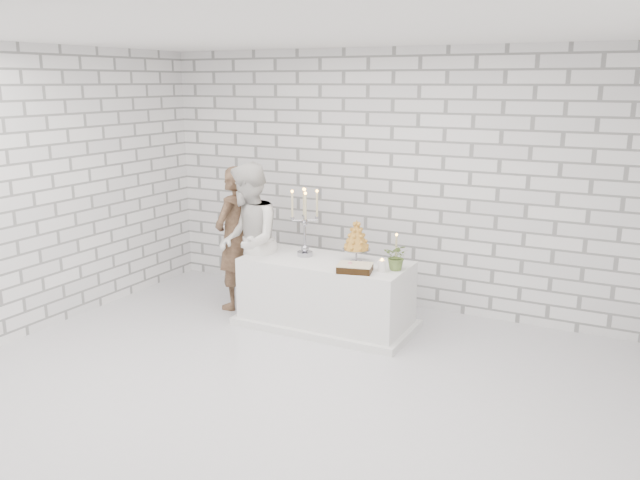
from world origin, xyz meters
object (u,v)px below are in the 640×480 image
(cake_table, at_px, (326,293))
(bride, at_px, (248,242))
(candelabra, at_px, (305,222))
(groom, at_px, (235,238))
(croquembouche, at_px, (356,241))

(cake_table, xyz_separation_m, bride, (-0.91, -0.12, 0.51))
(bride, height_order, candelabra, bride)
(candelabra, bearing_deg, groom, 178.27)
(bride, distance_m, candelabra, 0.69)
(groom, distance_m, bride, 0.39)
(cake_table, relative_size, candelabra, 2.38)
(cake_table, bearing_deg, candelabra, 169.05)
(cake_table, distance_m, bride, 1.05)
(cake_table, xyz_separation_m, candelabra, (-0.29, 0.06, 0.75))
(groom, xyz_separation_m, bride, (0.33, -0.20, 0.04))
(groom, relative_size, croquembouche, 3.66)
(groom, height_order, candelabra, groom)
(cake_table, xyz_separation_m, groom, (-1.24, 0.08, 0.47))
(cake_table, height_order, bride, bride)
(groom, bearing_deg, bride, 56.74)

